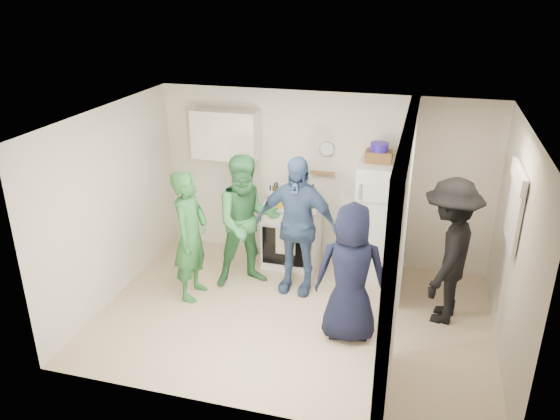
# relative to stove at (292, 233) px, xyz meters

# --- Properties ---
(floor) EXTENTS (4.80, 4.80, 0.00)m
(floor) POSITION_rel_stove_xyz_m (0.37, -1.37, -0.48)
(floor) COLOR tan
(floor) RESTS_ON ground
(wall_back) EXTENTS (4.80, 0.00, 4.80)m
(wall_back) POSITION_rel_stove_xyz_m (0.37, 0.33, 0.77)
(wall_back) COLOR silver
(wall_back) RESTS_ON floor
(wall_front) EXTENTS (4.80, 0.00, 4.80)m
(wall_front) POSITION_rel_stove_xyz_m (0.37, -3.07, 0.77)
(wall_front) COLOR silver
(wall_front) RESTS_ON floor
(wall_left) EXTENTS (0.00, 3.40, 3.40)m
(wall_left) POSITION_rel_stove_xyz_m (-2.03, -1.37, 0.77)
(wall_left) COLOR silver
(wall_left) RESTS_ON floor
(wall_right) EXTENTS (0.00, 3.40, 3.40)m
(wall_right) POSITION_rel_stove_xyz_m (2.77, -1.37, 0.77)
(wall_right) COLOR silver
(wall_right) RESTS_ON floor
(ceiling) EXTENTS (4.80, 4.80, 0.00)m
(ceiling) POSITION_rel_stove_xyz_m (0.37, -1.37, 2.02)
(ceiling) COLOR white
(ceiling) RESTS_ON wall_back
(partition_pier_back) EXTENTS (0.12, 1.20, 2.50)m
(partition_pier_back) POSITION_rel_stove_xyz_m (1.57, -0.27, 0.77)
(partition_pier_back) COLOR silver
(partition_pier_back) RESTS_ON floor
(partition_pier_front) EXTENTS (0.12, 1.20, 2.50)m
(partition_pier_front) POSITION_rel_stove_xyz_m (1.57, -2.47, 0.77)
(partition_pier_front) COLOR silver
(partition_pier_front) RESTS_ON floor
(partition_header) EXTENTS (0.12, 1.00, 0.40)m
(partition_header) POSITION_rel_stove_xyz_m (1.57, -1.37, 1.82)
(partition_header) COLOR silver
(partition_header) RESTS_ON partition_pier_back
(stove) EXTENTS (0.80, 0.67, 0.96)m
(stove) POSITION_rel_stove_xyz_m (0.00, 0.00, 0.00)
(stove) COLOR white
(stove) RESTS_ON floor
(upper_cabinet) EXTENTS (0.95, 0.34, 0.70)m
(upper_cabinet) POSITION_rel_stove_xyz_m (-1.03, 0.15, 1.37)
(upper_cabinet) COLOR silver
(upper_cabinet) RESTS_ON wall_back
(fridge) EXTENTS (0.69, 0.67, 1.67)m
(fridge) POSITION_rel_stove_xyz_m (1.27, -0.03, 0.35)
(fridge) COLOR silver
(fridge) RESTS_ON floor
(wicker_basket) EXTENTS (0.35, 0.25, 0.15)m
(wicker_basket) POSITION_rel_stove_xyz_m (1.17, 0.02, 1.26)
(wicker_basket) COLOR brown
(wicker_basket) RESTS_ON fridge
(blue_bowl) EXTENTS (0.24, 0.24, 0.11)m
(blue_bowl) POSITION_rel_stove_xyz_m (1.17, 0.02, 1.39)
(blue_bowl) COLOR #261591
(blue_bowl) RESTS_ON wicker_basket
(yellow_cup_stack_top) EXTENTS (0.09, 0.09, 0.25)m
(yellow_cup_stack_top) POSITION_rel_stove_xyz_m (1.49, -0.13, 1.31)
(yellow_cup_stack_top) COLOR gold
(yellow_cup_stack_top) RESTS_ON fridge
(wall_clock) EXTENTS (0.22, 0.02, 0.22)m
(wall_clock) POSITION_rel_stove_xyz_m (0.42, 0.31, 1.22)
(wall_clock) COLOR white
(wall_clock) RESTS_ON wall_back
(spice_shelf) EXTENTS (0.35, 0.08, 0.03)m
(spice_shelf) POSITION_rel_stove_xyz_m (0.37, 0.28, 0.87)
(spice_shelf) COLOR olive
(spice_shelf) RESTS_ON wall_back
(nook_window) EXTENTS (0.03, 0.70, 0.80)m
(nook_window) POSITION_rel_stove_xyz_m (2.75, -1.17, 1.17)
(nook_window) COLOR black
(nook_window) RESTS_ON wall_right
(nook_window_frame) EXTENTS (0.04, 0.76, 0.86)m
(nook_window_frame) POSITION_rel_stove_xyz_m (2.73, -1.17, 1.17)
(nook_window_frame) COLOR white
(nook_window_frame) RESTS_ON wall_right
(nook_valance) EXTENTS (0.04, 0.82, 0.18)m
(nook_valance) POSITION_rel_stove_xyz_m (2.71, -1.17, 1.52)
(nook_valance) COLOR white
(nook_valance) RESTS_ON wall_right
(yellow_cup_stack_stove) EXTENTS (0.09, 0.09, 0.25)m
(yellow_cup_stack_stove) POSITION_rel_stove_xyz_m (-0.12, -0.22, 0.60)
(yellow_cup_stack_stove) COLOR yellow
(yellow_cup_stack_stove) RESTS_ON stove
(red_cup) EXTENTS (0.09, 0.09, 0.12)m
(red_cup) POSITION_rel_stove_xyz_m (0.22, -0.20, 0.54)
(red_cup) COLOR #AD0F0B
(red_cup) RESTS_ON stove
(person_green_left) EXTENTS (0.43, 0.64, 1.74)m
(person_green_left) POSITION_rel_stove_xyz_m (-1.04, -1.22, 0.39)
(person_green_left) COLOR #2E733B
(person_green_left) RESTS_ON floor
(person_green_center) EXTENTS (1.12, 1.05, 1.83)m
(person_green_center) POSITION_rel_stove_xyz_m (-0.44, -0.71, 0.44)
(person_green_center) COLOR #388147
(person_green_center) RESTS_ON floor
(person_denim) EXTENTS (1.13, 0.53, 1.88)m
(person_denim) POSITION_rel_stove_xyz_m (0.23, -0.70, 0.46)
(person_denim) COLOR #3B4F81
(person_denim) RESTS_ON floor
(person_navy) EXTENTS (0.89, 0.66, 1.66)m
(person_navy) POSITION_rel_stove_xyz_m (1.08, -1.59, 0.35)
(person_navy) COLOR black
(person_navy) RESTS_ON floor
(person_nook) EXTENTS (0.91, 1.29, 1.82)m
(person_nook) POSITION_rel_stove_xyz_m (2.14, -0.90, 0.43)
(person_nook) COLOR black
(person_nook) RESTS_ON floor
(bottle_a) EXTENTS (0.07, 0.07, 0.25)m
(bottle_a) POSITION_rel_stove_xyz_m (-0.29, 0.10, 0.60)
(bottle_a) COLOR brown
(bottle_a) RESTS_ON stove
(bottle_b) EXTENTS (0.07, 0.07, 0.33)m
(bottle_b) POSITION_rel_stove_xyz_m (-0.20, -0.09, 0.64)
(bottle_b) COLOR #194B1C
(bottle_b) RESTS_ON stove
(bottle_c) EXTENTS (0.07, 0.07, 0.27)m
(bottle_c) POSITION_rel_stove_xyz_m (-0.09, 0.17, 0.62)
(bottle_c) COLOR #A4ABB2
(bottle_c) RESTS_ON stove
(bottle_d) EXTENTS (0.07, 0.07, 0.30)m
(bottle_d) POSITION_rel_stove_xyz_m (0.02, -0.05, 0.63)
(bottle_d) COLOR #5A230F
(bottle_d) RESTS_ON stove
(bottle_e) EXTENTS (0.07, 0.07, 0.26)m
(bottle_e) POSITION_rel_stove_xyz_m (0.11, 0.18, 0.61)
(bottle_e) COLOR #989DA9
(bottle_e) RESTS_ON stove
(bottle_f) EXTENTS (0.06, 0.06, 0.29)m
(bottle_f) POSITION_rel_stove_xyz_m (0.17, 0.04, 0.62)
(bottle_f) COLOR black
(bottle_f) RESTS_ON stove
(bottle_g) EXTENTS (0.07, 0.07, 0.26)m
(bottle_g) POSITION_rel_stove_xyz_m (0.27, 0.15, 0.61)
(bottle_g) COLOR brown
(bottle_g) RESTS_ON stove
(bottle_h) EXTENTS (0.07, 0.07, 0.28)m
(bottle_h) POSITION_rel_stove_xyz_m (-0.29, -0.13, 0.62)
(bottle_h) COLOR silver
(bottle_h) RESTS_ON stove
(bottle_i) EXTENTS (0.07, 0.07, 0.24)m
(bottle_i) POSITION_rel_stove_xyz_m (0.06, 0.10, 0.60)
(bottle_i) COLOR #4A230C
(bottle_i) RESTS_ON stove
(bottle_j) EXTENTS (0.07, 0.07, 0.29)m
(bottle_j) POSITION_rel_stove_xyz_m (0.31, -0.10, 0.62)
(bottle_j) COLOR #205F23
(bottle_j) RESTS_ON stove
(bottle_k) EXTENTS (0.08, 0.08, 0.25)m
(bottle_k) POSITION_rel_stove_xyz_m (-0.24, 0.05, 0.61)
(bottle_k) COLOR brown
(bottle_k) RESTS_ON stove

